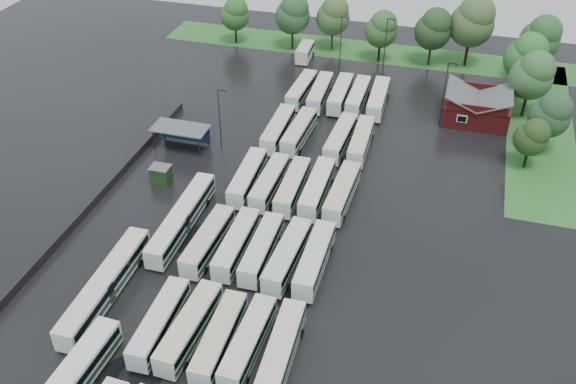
# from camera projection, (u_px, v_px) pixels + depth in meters

# --- Properties ---
(ground) EXTENTS (160.00, 160.00, 0.00)m
(ground) POSITION_uv_depth(u_px,v_px,m) (242.00, 264.00, 74.33)
(ground) COLOR black
(ground) RESTS_ON ground
(brick_building) EXTENTS (10.07, 8.60, 5.39)m
(brick_building) POSITION_uv_depth(u_px,v_px,m) (476.00, 109.00, 101.12)
(brick_building) COLOR maroon
(brick_building) RESTS_ON ground
(wash_shed) EXTENTS (8.20, 4.20, 3.58)m
(wash_shed) POSITION_uv_depth(u_px,v_px,m) (182.00, 130.00, 93.73)
(wash_shed) COLOR #2D2D30
(wash_shed) RESTS_ON ground
(utility_hut) EXTENTS (2.70, 2.20, 2.62)m
(utility_hut) POSITION_uv_depth(u_px,v_px,m) (161.00, 175.00, 87.11)
(utility_hut) COLOR #163217
(utility_hut) RESTS_ON ground
(grass_strip_north) EXTENTS (80.00, 10.00, 0.01)m
(grass_strip_north) POSITION_uv_depth(u_px,v_px,m) (365.00, 51.00, 124.45)
(grass_strip_north) COLOR #276624
(grass_strip_north) RESTS_ON ground
(grass_strip_east) EXTENTS (10.00, 50.00, 0.01)m
(grass_strip_east) POSITION_uv_depth(u_px,v_px,m) (540.00, 129.00, 99.94)
(grass_strip_east) COLOR #276624
(grass_strip_east) RESTS_ON ground
(west_fence) EXTENTS (0.10, 50.00, 1.20)m
(west_fence) POSITION_uv_depth(u_px,v_px,m) (105.00, 191.00, 85.32)
(west_fence) COLOR #2D2D30
(west_fence) RESTS_ON ground
(bus_r1c0) EXTENTS (2.59, 10.93, 3.03)m
(bus_r1c0) POSITION_uv_depth(u_px,v_px,m) (160.00, 322.00, 64.76)
(bus_r1c0) COLOR silver
(bus_r1c0) RESTS_ON ground
(bus_r1c1) EXTENTS (2.88, 11.30, 3.12)m
(bus_r1c1) POSITION_uv_depth(u_px,v_px,m) (189.00, 327.00, 64.16)
(bus_r1c1) COLOR silver
(bus_r1c1) RESTS_ON ground
(bus_r1c2) EXTENTS (2.57, 10.98, 3.04)m
(bus_r1c2) POSITION_uv_depth(u_px,v_px,m) (219.00, 338.00, 63.07)
(bus_r1c2) COLOR silver
(bus_r1c2) RESTS_ON ground
(bus_r1c3) EXTENTS (2.53, 10.94, 3.03)m
(bus_r1c3) POSITION_uv_depth(u_px,v_px,m) (248.00, 342.00, 62.66)
(bus_r1c3) COLOR silver
(bus_r1c3) RESTS_ON ground
(bus_r1c4) EXTENTS (2.79, 11.20, 3.09)m
(bus_r1c4) POSITION_uv_depth(u_px,v_px,m) (282.00, 349.00, 61.89)
(bus_r1c4) COLOR silver
(bus_r1c4) RESTS_ON ground
(bus_r2c0) EXTENTS (2.68, 11.16, 3.09)m
(bus_r2c0) POSITION_uv_depth(u_px,v_px,m) (208.00, 241.00, 75.16)
(bus_r2c0) COLOR silver
(bus_r2c0) RESTS_ON ground
(bus_r2c1) EXTENTS (2.47, 11.04, 3.07)m
(bus_r2c1) POSITION_uv_depth(u_px,v_px,m) (237.00, 244.00, 74.74)
(bus_r2c1) COLOR silver
(bus_r2c1) RESTS_ON ground
(bus_r2c2) EXTENTS (2.50, 10.99, 3.05)m
(bus_r2c2) POSITION_uv_depth(u_px,v_px,m) (262.00, 249.00, 73.97)
(bus_r2c2) COLOR silver
(bus_r2c2) RESTS_ON ground
(bus_r2c3) EXTENTS (2.89, 11.40, 3.15)m
(bus_r2c3) POSITION_uv_depth(u_px,v_px,m) (288.00, 256.00, 72.97)
(bus_r2c3) COLOR silver
(bus_r2c3) RESTS_ON ground
(bus_r2c4) EXTENTS (2.50, 11.31, 3.14)m
(bus_r2c4) POSITION_uv_depth(u_px,v_px,m) (315.00, 259.00, 72.46)
(bus_r2c4) COLOR silver
(bus_r2c4) RESTS_ON ground
(bus_r3c0) EXTENTS (2.86, 11.39, 3.15)m
(bus_r3c0) POSITION_uv_depth(u_px,v_px,m) (247.00, 177.00, 85.85)
(bus_r3c0) COLOR silver
(bus_r3c0) RESTS_ON ground
(bus_r3c1) EXTENTS (2.43, 10.99, 3.05)m
(bus_r3c1) POSITION_uv_depth(u_px,v_px,m) (270.00, 182.00, 85.00)
(bus_r3c1) COLOR silver
(bus_r3c1) RESTS_ON ground
(bus_r3c2) EXTENTS (2.60, 11.05, 3.06)m
(bus_r3c2) POSITION_uv_depth(u_px,v_px,m) (292.00, 186.00, 84.20)
(bus_r3c2) COLOR silver
(bus_r3c2) RESTS_ON ground
(bus_r3c3) EXTENTS (2.56, 11.48, 3.19)m
(bus_r3c3) POSITION_uv_depth(u_px,v_px,m) (317.00, 188.00, 83.75)
(bus_r3c3) COLOR silver
(bus_r3c3) RESTS_ON ground
(bus_r3c4) EXTENTS (2.73, 11.48, 3.18)m
(bus_r3c4) POSITION_uv_depth(u_px,v_px,m) (342.00, 192.00, 83.00)
(bus_r3c4) COLOR silver
(bus_r3c4) RESTS_ON ground
(bus_r4c0) EXTENTS (2.62, 11.47, 3.18)m
(bus_r4c0) POSITION_uv_depth(u_px,v_px,m) (278.00, 129.00, 96.31)
(bus_r4c0) COLOR silver
(bus_r4c0) RESTS_ON ground
(bus_r4c1) EXTENTS (2.75, 11.27, 3.12)m
(bus_r4c1) POSITION_uv_depth(u_px,v_px,m) (299.00, 132.00, 95.77)
(bus_r4c1) COLOR silver
(bus_r4c1) RESTS_ON ground
(bus_r4c3) EXTENTS (2.83, 11.39, 3.15)m
(bus_r4c3) POSITION_uv_depth(u_px,v_px,m) (340.00, 138.00, 94.21)
(bus_r4c3) COLOR silver
(bus_r4c3) RESTS_ON ground
(bus_r4c4) EXTENTS (2.66, 11.21, 3.10)m
(bus_r4c4) POSITION_uv_depth(u_px,v_px,m) (361.00, 141.00, 93.59)
(bus_r4c4) COLOR silver
(bus_r4c4) RESTS_ON ground
(bus_r5c0) EXTENTS (2.71, 11.03, 3.05)m
(bus_r5c0) POSITION_uv_depth(u_px,v_px,m) (302.00, 90.00, 107.17)
(bus_r5c0) COLOR silver
(bus_r5c0) RESTS_ON ground
(bus_r5c1) EXTENTS (2.77, 11.20, 3.10)m
(bus_r5c1) POSITION_uv_depth(u_px,v_px,m) (320.00, 93.00, 106.24)
(bus_r5c1) COLOR silver
(bus_r5c1) RESTS_ON ground
(bus_r5c2) EXTENTS (2.62, 11.22, 3.11)m
(bus_r5c2) POSITION_uv_depth(u_px,v_px,m) (340.00, 94.00, 105.84)
(bus_r5c2) COLOR silver
(bus_r5c2) RESTS_ON ground
(bus_r5c3) EXTENTS (2.46, 11.04, 3.07)m
(bus_r5c3) POSITION_uv_depth(u_px,v_px,m) (358.00, 96.00, 105.17)
(bus_r5c3) COLOR silver
(bus_r5c3) RESTS_ON ground
(bus_r5c4) EXTENTS (2.86, 11.54, 3.19)m
(bus_r5c4) POSITION_uv_depth(u_px,v_px,m) (378.00, 99.00, 104.38)
(bus_r5c4) COLOR silver
(bus_r5c4) RESTS_ON ground
(artic_bus_west_b) EXTENTS (2.62, 16.68, 3.09)m
(artic_bus_west_b) POSITION_uv_depth(u_px,v_px,m) (182.00, 218.00, 78.61)
(artic_bus_west_b) COLOR silver
(artic_bus_west_b) RESTS_ON ground
(artic_bus_west_c) EXTENTS (2.73, 17.08, 3.16)m
(artic_bus_west_c) POSITION_uv_depth(u_px,v_px,m) (105.00, 285.00, 68.98)
(artic_bus_west_c) COLOR silver
(artic_bus_west_c) RESTS_ON ground
(minibus) EXTENTS (2.68, 6.48, 2.78)m
(minibus) POSITION_uv_depth(u_px,v_px,m) (305.00, 52.00, 120.27)
(minibus) COLOR silver
(minibus) RESTS_ON ground
(tree_north_0) EXTENTS (5.65, 5.65, 9.35)m
(tree_north_0) POSITION_uv_depth(u_px,v_px,m) (235.00, 13.00, 124.19)
(tree_north_0) COLOR black
(tree_north_0) RESTS_ON ground
(tree_north_1) EXTENTS (6.65, 6.65, 11.02)m
(tree_north_1) POSITION_uv_depth(u_px,v_px,m) (293.00, 14.00, 121.11)
(tree_north_1) COLOR #312114
(tree_north_1) RESTS_ON ground
(tree_north_2) EXTENTS (6.41, 6.41, 10.61)m
(tree_north_2) POSITION_uv_depth(u_px,v_px,m) (334.00, 15.00, 121.03)
(tree_north_2) COLOR #392E1F
(tree_north_2) RESTS_ON ground
(tree_north_3) EXTENTS (5.97, 5.97, 9.89)m
(tree_north_3) POSITION_uv_depth(u_px,v_px,m) (382.00, 29.00, 116.83)
(tree_north_3) COLOR black
(tree_north_3) RESTS_ON ground
(tree_north_4) EXTENTS (6.63, 6.63, 10.98)m
(tree_north_4) POSITION_uv_depth(u_px,v_px,m) (434.00, 29.00, 115.02)
(tree_north_4) COLOR #2D2217
(tree_north_4) RESTS_ON ground
(tree_north_5) EXTENTS (8.05, 8.05, 13.33)m
(tree_north_5) POSITION_uv_depth(u_px,v_px,m) (473.00, 21.00, 113.92)
(tree_north_5) COLOR black
(tree_north_5) RESTS_ON ground
(tree_north_6) EXTENTS (6.97, 6.97, 11.54)m
(tree_north_6) POSITION_uv_depth(u_px,v_px,m) (541.00, 38.00, 110.68)
(tree_north_6) COLOR black
(tree_north_6) RESTS_ON ground
(tree_east_0) EXTENTS (4.77, 4.77, 7.89)m
(tree_east_0) POSITION_uv_depth(u_px,v_px,m) (533.00, 137.00, 87.98)
(tree_east_0) COLOR black
(tree_east_0) RESTS_ON ground
(tree_east_1) EXTENTS (5.95, 5.95, 9.86)m
(tree_east_1) POSITION_uv_depth(u_px,v_px,m) (551.00, 114.00, 90.63)
(tree_east_1) COLOR black
(tree_east_1) RESTS_ON ground
(tree_east_2) EXTENTS (6.81, 6.81, 11.28)m
(tree_east_2) POSITION_uv_depth(u_px,v_px,m) (533.00, 75.00, 98.98)
(tree_east_2) COLOR black
(tree_east_2) RESTS_ON ground
(tree_east_3) EXTENTS (6.95, 6.95, 11.50)m
(tree_east_3) POSITION_uv_depth(u_px,v_px,m) (527.00, 56.00, 104.36)
(tree_east_3) COLOR black
(tree_east_3) RESTS_ON ground
(tree_east_4) EXTENTS (5.02, 5.02, 8.31)m
(tree_east_4) POSITION_uv_depth(u_px,v_px,m) (528.00, 53.00, 110.57)
(tree_east_4) COLOR black
(tree_east_4) RESTS_ON ground
(lamp_post_ne) EXTENTS (1.65, 0.32, 10.70)m
(lamp_post_ne) POSITION_uv_depth(u_px,v_px,m) (446.00, 90.00, 97.10)
(lamp_post_ne) COLOR #2D2D30
(lamp_post_ne) RESTS_ON ground
(lamp_post_nw) EXTENTS (1.45, 0.28, 9.42)m
(lamp_post_nw) POSITION_uv_depth(u_px,v_px,m) (220.00, 114.00, 92.53)
(lamp_post_nw) COLOR #2D2D30
(lamp_post_nw) RESTS_ON ground
(lamp_post_back_w) EXTENTS (1.53, 0.30, 9.97)m
(lamp_post_back_w) POSITION_uv_depth(u_px,v_px,m) (341.00, 40.00, 114.18)
(lamp_post_back_w) COLOR #2D2D30
(lamp_post_back_w) RESTS_ON ground
(lamp_post_back_e) EXTENTS (1.63, 0.32, 10.56)m
(lamp_post_back_e) POSITION_uv_depth(u_px,v_px,m) (386.00, 43.00, 112.14)
(lamp_post_back_e) COLOR #2D2D30
(lamp_post_back_e) RESTS_ON ground
(puddle_0) EXTENTS (6.29, 6.29, 0.01)m
(puddle_0) POSITION_uv_depth(u_px,v_px,m) (129.00, 380.00, 60.98)
(puddle_0) COLOR black
(puddle_0) RESTS_ON ground
(puddle_2) EXTENTS (5.96, 5.96, 0.01)m
(puddle_2) POSITION_uv_depth(u_px,v_px,m) (197.00, 240.00, 77.90)
(puddle_2) COLOR black
(puddle_2) RESTS_ON ground
(puddle_3) EXTENTS (3.69, 3.69, 0.01)m
(puddle_3) POSITION_uv_depth(u_px,v_px,m) (294.00, 301.00, 69.50)
(puddle_3) COLOR black
(puddle_3) RESTS_ON ground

